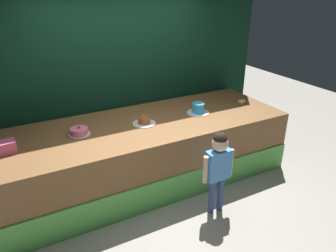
% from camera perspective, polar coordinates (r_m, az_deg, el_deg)
% --- Properties ---
extents(ground_plane, '(12.00, 12.00, 0.00)m').
position_cam_1_polar(ground_plane, '(4.16, -0.16, -14.03)').
color(ground_plane, gray).
extents(stage_platform, '(3.97, 1.39, 0.88)m').
position_cam_1_polar(stage_platform, '(4.43, -4.29, -4.69)').
color(stage_platform, brown).
rests_on(stage_platform, ground_plane).
extents(curtain_backdrop, '(4.73, 0.08, 3.02)m').
position_cam_1_polar(curtain_backdrop, '(4.73, -8.66, 10.96)').
color(curtain_backdrop, black).
rests_on(curtain_backdrop, ground_plane).
extents(child_figure, '(0.42, 0.19, 1.08)m').
position_cam_1_polar(child_figure, '(3.71, 9.14, -6.52)').
color(child_figure, '#3F4C8C').
rests_on(child_figure, ground_plane).
extents(pink_box, '(0.27, 0.18, 0.13)m').
position_cam_1_polar(pink_box, '(3.90, -27.68, -3.49)').
color(pink_box, pink).
rests_on(pink_box, stage_platform).
extents(donut, '(0.13, 0.13, 0.04)m').
position_cam_1_polar(donut, '(5.08, 13.29, 4.34)').
color(donut, '#F2BF4C').
rests_on(donut, stage_platform).
extents(cake_left, '(0.27, 0.27, 0.11)m').
position_cam_1_polar(cake_left, '(4.03, -15.81, -0.99)').
color(cake_left, silver).
rests_on(cake_left, stage_platform).
extents(cake_center, '(0.31, 0.31, 0.14)m').
position_cam_1_polar(cake_center, '(4.20, -4.36, 0.91)').
color(cake_center, white).
rests_on(cake_center, stage_platform).
extents(cake_right, '(0.32, 0.32, 0.20)m').
position_cam_1_polar(cake_right, '(4.55, 5.48, 3.14)').
color(cake_right, silver).
rests_on(cake_right, stage_platform).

